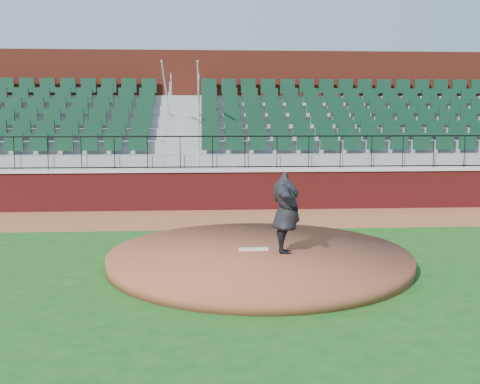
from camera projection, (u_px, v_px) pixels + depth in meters
name	position (u px, v px, depth m)	size (l,w,h in m)	color
ground	(245.00, 269.00, 10.94)	(90.00, 90.00, 0.00)	#174B15
warning_track	(231.00, 218.00, 16.28)	(34.00, 3.20, 0.01)	brown
field_wall	(229.00, 191.00, 17.78)	(34.00, 0.35, 1.20)	maroon
wall_cap	(229.00, 170.00, 17.69)	(34.00, 0.45, 0.10)	#B7B7B7
wall_railing	(229.00, 152.00, 17.62)	(34.00, 0.05, 1.00)	black
seating_stands	(225.00, 133.00, 20.24)	(34.00, 5.10, 4.60)	gray
concourse_wall	(223.00, 120.00, 22.95)	(34.00, 0.50, 5.50)	maroon
pitchers_mound	(259.00, 258.00, 11.31)	(6.00, 6.00, 0.25)	brown
pitching_rubber	(254.00, 249.00, 11.41)	(0.59, 0.15, 0.04)	silver
pitcher	(286.00, 213.00, 11.08)	(1.97, 0.54, 1.60)	black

